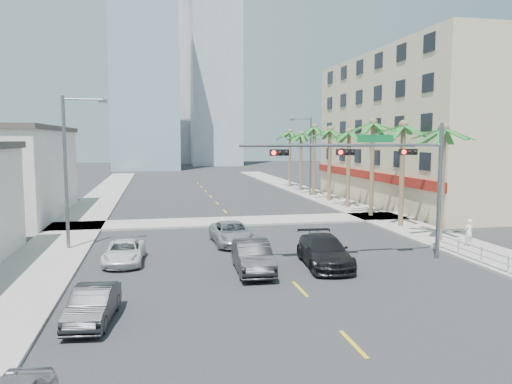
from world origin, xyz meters
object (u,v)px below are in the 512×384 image
Objects in this scene: car_parked_far at (124,252)px; car_lane_left at (253,257)px; traffic_signal_mast at (385,167)px; car_lane_center at (232,233)px; car_parked_mid at (93,305)px; pedestrian at (469,233)px; car_lane_right at (324,251)px.

car_parked_far is 7.02m from car_lane_left.
traffic_signal_mast reaches higher than car_lane_center.
car_parked_far is 7.28m from car_lane_center.
pedestrian reaches higher than car_parked_mid.
car_lane_left is at bearing 1.51° from pedestrian.
traffic_signal_mast is at bearing 30.22° from car_parked_mid.
car_lane_right is (3.85, -6.27, 0.08)m from car_lane_center.
pedestrian reaches higher than car_lane_center.
pedestrian is (6.36, 1.84, -4.09)m from traffic_signal_mast.
car_lane_left is at bearing 44.86° from car_parked_mid.
car_lane_left is 2.86× the size of pedestrian.
car_parked_far is at bearing -10.75° from pedestrian.
car_parked_mid is at bearing -138.91° from car_lane_left.
car_parked_far is (0.57, 8.60, -0.05)m from car_parked_mid.
car_lane_left reaches higher than car_parked_far.
traffic_signal_mast is 14.48m from car_parked_far.
car_parked_far is 10.48m from car_lane_right.
car_parked_far is 19.95m from pedestrian.
car_lane_left is 0.88× the size of car_lane_right.
car_parked_far is 0.85× the size of car_lane_center.
car_lane_center is at bearing -26.17° from pedestrian.
car_lane_right is at bearing -174.10° from traffic_signal_mast.
pedestrian reaches higher than car_lane_left.
car_parked_mid is 0.82× the size of car_lane_left.
car_lane_left is at bearing -92.18° from car_lane_center.
car_parked_far is at bearing 170.51° from car_lane_right.
traffic_signal_mast is at bearing -6.67° from car_parked_far.
car_lane_left is (-7.28, -0.82, -4.28)m from traffic_signal_mast.
car_lane_left reaches higher than car_lane_center.
car_lane_center is 7.36m from car_lane_right.
car_parked_mid is at bearing -90.99° from car_parked_far.
car_parked_far is at bearing 170.53° from traffic_signal_mast.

